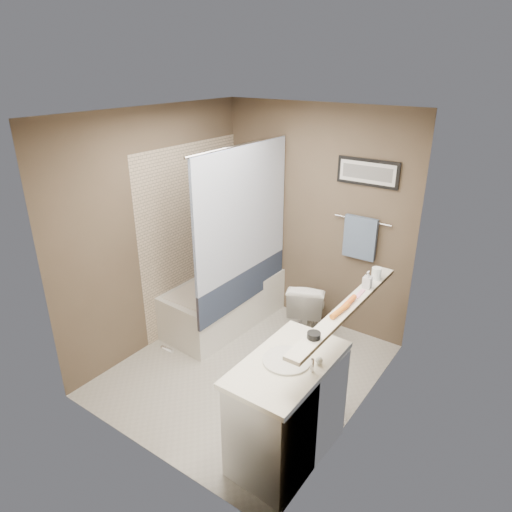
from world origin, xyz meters
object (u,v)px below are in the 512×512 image
Objects in this scene: glass_jar at (376,274)px; hair_brush_back at (349,303)px; hair_brush_front at (340,311)px; soap_bottle at (368,280)px; toilet at (308,307)px; candle_bowl_near at (314,335)px; vanity at (287,412)px; bathtub at (225,301)px.

hair_brush_back is at bearing -90.00° from glass_jar.
hair_brush_front is 1.55× the size of soap_bottle.
candle_bowl_near reaches higher than toilet.
vanity is 1.18m from soap_bottle.
soap_bottle is (0.00, -0.19, 0.02)m from glass_jar.
hair_brush_back is at bearing 109.11° from toilet.
bathtub is at bearing 153.67° from hair_brush_front.
hair_brush_back is (0.87, -1.01, 0.80)m from toilet.
candle_bowl_near is 0.41× the size of hair_brush_back.
hair_brush_front is at bearing -90.00° from glass_jar.
hair_brush_front is at bearing -22.91° from bathtub.
vanity is 4.09× the size of hair_brush_front.
glass_jar is (0.00, 1.06, 0.03)m from candle_bowl_near.
hair_brush_front is (1.79, -0.88, 0.89)m from bathtub.
toilet is 1.29m from glass_jar.
hair_brush_front is 0.15m from hair_brush_back.
vanity is 10.00× the size of candle_bowl_near.
soap_bottle is at bearing 90.00° from hair_brush_back.
hair_brush_back reaches higher than toilet.
toilet is at bearing 151.12° from glass_jar.
vanity is (0.68, -1.53, 0.06)m from toilet.
candle_bowl_near is (0.19, -0.01, 0.73)m from vanity.
glass_jar is at bearing 90.00° from soap_bottle.
glass_jar is at bearing -3.09° from bathtub.
glass_jar is at bearing 90.00° from hair_brush_back.
toilet is (0.92, 0.28, 0.09)m from bathtub.
glass_jar is (0.00, 0.68, 0.03)m from hair_brush_front.
bathtub is 2.18m from hair_brush_front.
hair_brush_front is (0.19, 0.37, 0.74)m from vanity.
glass_jar is 0.19m from soap_bottle.
hair_brush_front is 0.49m from soap_bottle.
toilet is 6.76× the size of glass_jar.
toilet is 3.07× the size of hair_brush_back.
candle_bowl_near is at bearing -90.00° from glass_jar.
bathtub is at bearing 167.57° from soap_bottle.
glass_jar reaches higher than hair_brush_front.
soap_bottle reaches higher than candle_bowl_near.
hair_brush_front is at bearing 65.84° from vanity.
hair_brush_front reaches higher than bathtub.
toilet is at bearing 126.88° from hair_brush_front.
glass_jar reaches higher than hair_brush_back.
hair_brush_back reaches higher than candle_bowl_near.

